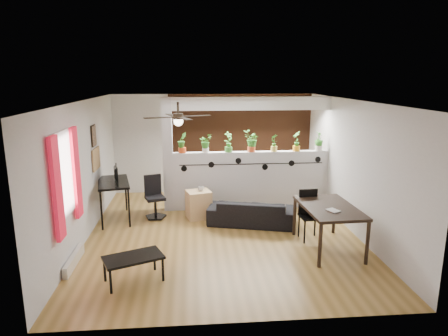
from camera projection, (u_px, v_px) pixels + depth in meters
room_shell at (222, 169)px, 7.67m from camera, size 6.30×7.10×2.90m
partition_wall at (251, 180)px, 9.33m from camera, size 3.60×0.18×1.35m
ceiling_header at (252, 103)px, 8.93m from camera, size 3.60×0.18×0.30m
pier_column at (168, 155)px, 9.03m from camera, size 0.22×0.20×2.60m
brick_panel at (243, 143)px, 10.62m from camera, size 3.90×0.05×2.60m
vine_decal at (252, 164)px, 9.14m from camera, size 3.31×0.01×0.30m
window_assembly at (65, 176)px, 6.25m from camera, size 0.09×1.30×1.55m
baseboard_heater at (74, 260)px, 6.56m from camera, size 0.08×1.00×0.18m
corkboard at (96, 159)px, 8.37m from camera, size 0.03×0.60×0.45m
framed_art at (94, 136)px, 8.21m from camera, size 0.03×0.34×0.44m
ceiling_fan at (178, 118)px, 7.08m from camera, size 1.19×1.19×0.43m
potted_plant_0 at (182, 142)px, 8.99m from camera, size 0.31×0.28×0.47m
potted_plant_1 at (205, 143)px, 9.04m from camera, size 0.27×0.27×0.42m
potted_plant_2 at (229, 141)px, 9.08m from camera, size 0.31×0.29×0.47m
potted_plant_3 at (251, 141)px, 9.12m from camera, size 0.33×0.31×0.49m
potted_plant_4 at (274, 142)px, 9.17m from camera, size 0.26×0.24×0.41m
potted_plant_5 at (297, 141)px, 9.21m from camera, size 0.22×0.26×0.46m
potted_plant_6 at (319, 141)px, 9.25m from camera, size 0.25×0.28×0.44m
sofa at (252, 212)px, 8.37m from camera, size 1.85×1.09×0.51m
cube_shelf at (199, 204)px, 8.73m from camera, size 0.60×0.56×0.61m
cup at (201, 189)px, 8.66m from camera, size 0.13×0.13×0.10m
computer_desk at (113, 185)px, 8.51m from camera, size 0.85×1.29×0.86m
monitor at (114, 176)px, 8.62m from camera, size 0.30×0.11×0.17m
office_chair at (155, 200)px, 8.72m from camera, size 0.49×0.50×0.93m
dining_table at (329, 211)px, 7.07m from camera, size 0.95×1.50×0.80m
book at (330, 211)px, 6.75m from camera, size 0.24×0.27×0.02m
folding_chair at (309, 210)px, 7.58m from camera, size 0.41×0.41×0.95m
coffee_table at (133, 259)px, 5.99m from camera, size 0.98×0.78×0.40m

